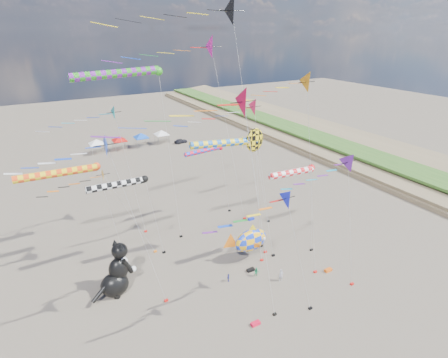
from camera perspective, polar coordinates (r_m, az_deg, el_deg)
ground at (r=35.76m, az=12.24°, el=-22.88°), size 260.00×260.00×0.00m
delta_kite_0 at (r=31.61m, az=18.19°, el=1.47°), size 10.41×1.92×15.69m
delta_kite_1 at (r=39.01m, az=-19.08°, el=-0.23°), size 9.73×1.56×11.99m
delta_kite_2 at (r=33.64m, az=1.56°, el=25.52°), size 15.29×2.89×28.49m
delta_kite_3 at (r=28.65m, az=-18.45°, el=5.17°), size 9.48×2.10×18.53m
delta_kite_4 at (r=30.21m, az=10.73°, el=14.61°), size 12.13×1.96×22.50m
delta_kite_5 at (r=28.55m, az=11.13°, el=-4.03°), size 9.40×1.86×13.92m
delta_kite_6 at (r=41.72m, az=2.19°, el=11.38°), size 13.77×2.29×18.34m
delta_kite_7 at (r=42.27m, az=-1.10°, el=20.52°), size 15.34×2.98×25.16m
delta_kite_8 at (r=42.27m, az=-20.27°, el=9.60°), size 10.52×1.81×17.80m
delta_kite_9 at (r=23.78m, az=0.98°, el=11.03°), size 14.19×2.47×22.00m
windsock_0 at (r=40.91m, az=-25.04°, el=0.93°), size 9.84×0.87×11.91m
windsock_1 at (r=38.81m, az=-16.60°, el=-0.84°), size 7.90×0.80×10.71m
windsock_2 at (r=47.42m, az=-3.07°, el=4.57°), size 7.10×0.65×10.68m
windsock_3 at (r=38.56m, az=-16.50°, el=16.11°), size 10.67×0.92×21.78m
windsock_4 at (r=38.14m, az=11.43°, el=1.06°), size 7.26×0.77×11.80m
windsock_5 at (r=36.62m, az=0.71°, el=5.92°), size 9.37×0.80×15.01m
angelfish_kite at (r=37.80m, az=4.77°, el=6.13°), size 3.74×3.02×15.81m
cat_inflatable at (r=38.42m, az=-17.25°, el=-13.86°), size 4.88×3.67×5.91m
fish_inflatable at (r=41.75m, az=4.34°, el=-9.95°), size 5.71×2.89×4.79m
person_adult at (r=40.02m, az=9.29°, el=-15.26°), size 0.57×0.39×1.49m
child_green at (r=40.40m, az=5.34°, el=-14.89°), size 0.70×0.66×1.16m
child_blue at (r=39.63m, az=0.72°, el=-15.81°), size 0.51×0.62×0.98m
kite_bag_0 at (r=51.06m, az=4.44°, el=-6.50°), size 0.90×0.44×0.30m
kite_bag_1 at (r=35.48m, az=5.17°, el=-22.44°), size 0.90×0.44×0.30m
kite_bag_2 at (r=42.90m, az=16.65°, el=-14.05°), size 0.90×0.44×0.30m
kite_bag_3 at (r=41.34m, az=4.36°, el=-14.58°), size 0.90×0.44×0.30m
tent_row at (r=82.90m, az=-15.09°, el=6.93°), size 19.20×4.20×3.80m
parked_car at (r=85.27m, az=-7.07°, el=6.18°), size 3.33×1.62×1.09m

